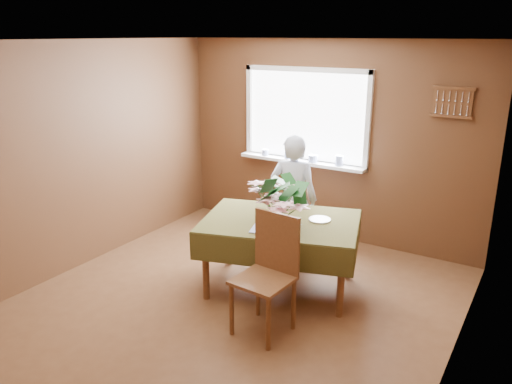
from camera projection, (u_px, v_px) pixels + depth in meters
The scene contains 14 objects.
floor at pixel (226, 310), 4.83m from camera, with size 4.50×4.50×0.00m, color brown.
ceiling at pixel (221, 40), 4.07m from camera, with size 4.50×4.50×0.00m, color white.
wall_back at pixel (327, 142), 6.27m from camera, with size 4.00×4.00×0.00m, color brown.
wall_left at pixel (74, 158), 5.45m from camera, with size 4.50×4.50×0.00m, color brown.
wall_right at pixel (460, 231), 3.45m from camera, with size 4.50×4.50×0.00m, color brown.
window_assembly at pixel (304, 132), 6.34m from camera, with size 1.72×0.20×1.22m.
spoon_rack at pixel (453, 102), 5.34m from camera, with size 0.44×0.05×0.33m.
dining_table at pixel (280, 228), 5.06m from camera, with size 1.80×1.47×0.76m.
chair_far at pixel (291, 216), 5.90m from camera, with size 0.53×0.53×0.89m.
chair_near at pixel (269, 269), 4.38m from camera, with size 0.50×0.50×1.07m.
seated_woman at pixel (293, 199), 5.70m from camera, with size 0.55×0.36×1.50m, color white.
flower_bouquet at pixel (279, 199), 4.72m from camera, with size 0.54×0.54×0.47m.
side_plate at pixel (320, 220), 5.03m from camera, with size 0.22×0.22×0.01m, color white.
table_knife at pixel (296, 228), 4.81m from camera, with size 0.02×0.22×0.00m, color silver.
Camera 1 is at (2.47, -3.47, 2.55)m, focal length 35.00 mm.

